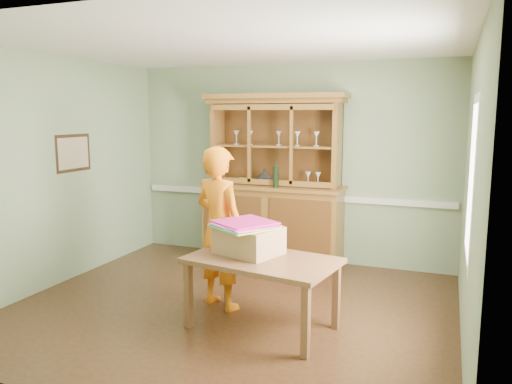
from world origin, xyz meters
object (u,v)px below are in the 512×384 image
at_px(cardboard_box, 249,240).
at_px(person, 220,228).
at_px(china_hutch, 273,205).
at_px(dining_table, 262,266).

bearing_deg(cardboard_box, person, 150.43).
height_order(china_hutch, person, china_hutch).
distance_m(china_hutch, dining_table, 2.18).
xyz_separation_m(dining_table, person, (-0.60, 0.35, 0.25)).
height_order(china_hutch, dining_table, china_hutch).
xyz_separation_m(china_hutch, person, (0.02, -1.74, 0.05)).
bearing_deg(china_hutch, person, -89.41).
distance_m(china_hutch, cardboard_box, 2.03).
bearing_deg(person, china_hutch, -70.20).
xyz_separation_m(dining_table, cardboard_box, (-0.18, 0.11, 0.21)).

